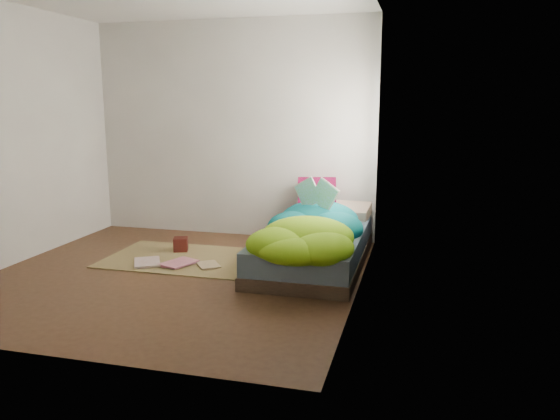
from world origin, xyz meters
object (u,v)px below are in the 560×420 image
object	(u,v)px
pillow_magenta	(317,197)
bed	(314,248)
wooden_box	(181,244)
floor_book_b	(170,261)
floor_book_a	(134,263)
open_book	(316,184)

from	to	relation	value
pillow_magenta	bed	bearing A→B (deg)	-94.92
wooden_box	floor_book_b	bearing A→B (deg)	-78.73
bed	pillow_magenta	bearing A→B (deg)	99.04
wooden_box	floor_book_b	distance (m)	0.46
pillow_magenta	floor_book_a	distance (m)	2.17
wooden_box	floor_book_b	size ratio (longest dim) A/B	0.43
bed	floor_book_a	bearing A→B (deg)	-163.29
open_book	wooden_box	world-z (taller)	open_book
bed	floor_book_b	bearing A→B (deg)	-165.45
open_book	floor_book_a	size ratio (longest dim) A/B	1.20
pillow_magenta	floor_book_a	xyz separation A→B (m)	(-1.62, -1.35, -0.53)
pillow_magenta	wooden_box	size ratio (longest dim) A/B	2.92
bed	open_book	size ratio (longest dim) A/B	4.76
bed	floor_book_b	size ratio (longest dim) A/B	5.82
open_book	wooden_box	size ratio (longest dim) A/B	2.81
open_book	pillow_magenta	bearing A→B (deg)	120.96
open_book	wooden_box	xyz separation A→B (m)	(-1.50, -0.04, -0.72)
open_book	floor_book_a	distance (m)	2.02
wooden_box	floor_book_a	size ratio (longest dim) A/B	0.43
bed	wooden_box	distance (m)	1.52
bed	floor_book_a	distance (m)	1.83
bed	open_book	distance (m)	0.65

